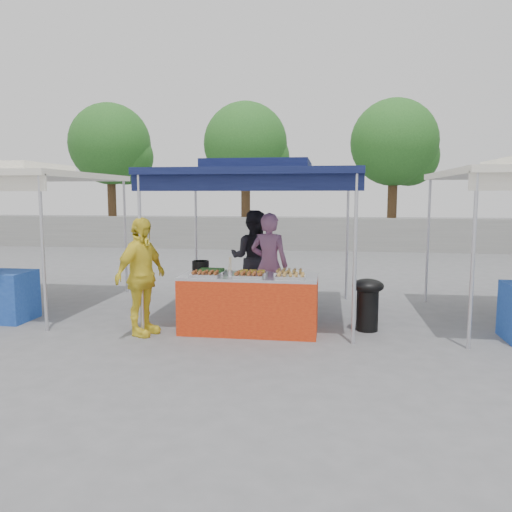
# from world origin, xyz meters

# --- Properties ---
(ground_plane) EXTENTS (80.00, 80.00, 0.00)m
(ground_plane) POSITION_xyz_m (0.00, 0.00, 0.00)
(ground_plane) COLOR slate
(back_wall) EXTENTS (40.00, 0.25, 1.20)m
(back_wall) POSITION_xyz_m (0.00, 11.00, 0.60)
(back_wall) COLOR gray
(back_wall) RESTS_ON ground_plane
(main_canopy) EXTENTS (3.20, 3.20, 2.57)m
(main_canopy) POSITION_xyz_m (0.00, 0.97, 2.37)
(main_canopy) COLOR silver
(main_canopy) RESTS_ON ground_plane
(tree_0) EXTENTS (3.49, 3.42, 5.89)m
(tree_0) POSITION_xyz_m (-7.99, 13.29, 4.02)
(tree_0) COLOR #48301B
(tree_0) RESTS_ON ground_plane
(tree_1) EXTENTS (3.39, 3.31, 5.68)m
(tree_1) POSITION_xyz_m (-2.05, 12.70, 3.88)
(tree_1) COLOR #48301B
(tree_1) RESTS_ON ground_plane
(tree_2) EXTENTS (3.37, 3.29, 5.65)m
(tree_2) POSITION_xyz_m (3.69, 12.69, 3.86)
(tree_2) COLOR #48301B
(tree_2) RESTS_ON ground_plane
(vendor_table) EXTENTS (2.00, 0.80, 0.85)m
(vendor_table) POSITION_xyz_m (0.00, -0.10, 0.43)
(vendor_table) COLOR red
(vendor_table) RESTS_ON ground_plane
(food_tray_fl) EXTENTS (0.42, 0.30, 0.07)m
(food_tray_fl) POSITION_xyz_m (-0.60, -0.34, 0.88)
(food_tray_fl) COLOR silver
(food_tray_fl) RESTS_ON vendor_table
(food_tray_fm) EXTENTS (0.42, 0.30, 0.07)m
(food_tray_fm) POSITION_xyz_m (0.03, -0.34, 0.88)
(food_tray_fm) COLOR silver
(food_tray_fm) RESTS_ON vendor_table
(food_tray_fr) EXTENTS (0.42, 0.30, 0.07)m
(food_tray_fr) POSITION_xyz_m (0.63, -0.34, 0.88)
(food_tray_fr) COLOR silver
(food_tray_fr) RESTS_ON vendor_table
(food_tray_bl) EXTENTS (0.42, 0.30, 0.07)m
(food_tray_bl) POSITION_xyz_m (-0.58, -0.04, 0.88)
(food_tray_bl) COLOR silver
(food_tray_bl) RESTS_ON vendor_table
(food_tray_bm) EXTENTS (0.42, 0.30, 0.07)m
(food_tray_bm) POSITION_xyz_m (0.04, -0.05, 0.88)
(food_tray_bm) COLOR silver
(food_tray_bm) RESTS_ON vendor_table
(food_tray_br) EXTENTS (0.42, 0.30, 0.07)m
(food_tray_br) POSITION_xyz_m (0.58, -0.01, 0.88)
(food_tray_br) COLOR silver
(food_tray_br) RESTS_ON vendor_table
(cooking_pot) EXTENTS (0.26, 0.26, 0.15)m
(cooking_pot) POSITION_xyz_m (-0.82, 0.24, 0.93)
(cooking_pot) COLOR black
(cooking_pot) RESTS_ON vendor_table
(skewer_cup) EXTENTS (0.07, 0.07, 0.09)m
(skewer_cup) POSITION_xyz_m (-0.25, -0.24, 0.90)
(skewer_cup) COLOR silver
(skewer_cup) RESTS_ON vendor_table
(wok_burner) EXTENTS (0.47, 0.47, 0.79)m
(wok_burner) POSITION_xyz_m (1.74, 0.23, 0.47)
(wok_burner) COLOR black
(wok_burner) RESTS_ON ground_plane
(crate_left) EXTENTS (0.44, 0.31, 0.27)m
(crate_left) POSITION_xyz_m (-0.26, 0.52, 0.13)
(crate_left) COLOR #1635B5
(crate_left) RESTS_ON ground_plane
(crate_right) EXTENTS (0.47, 0.33, 0.28)m
(crate_right) POSITION_xyz_m (0.24, 0.61, 0.14)
(crate_right) COLOR #1635B5
(crate_right) RESTS_ON ground_plane
(crate_stacked) EXTENTS (0.47, 0.33, 0.28)m
(crate_stacked) POSITION_xyz_m (0.24, 0.61, 0.43)
(crate_stacked) COLOR #1635B5
(crate_stacked) RESTS_ON crate_right
(vendor_woman) EXTENTS (0.70, 0.53, 1.74)m
(vendor_woman) POSITION_xyz_m (0.18, 0.85, 0.87)
(vendor_woman) COLOR #99618A
(vendor_woman) RESTS_ON ground_plane
(helper_man) EXTENTS (0.87, 0.68, 1.75)m
(helper_man) POSITION_xyz_m (-0.23, 1.76, 0.87)
(helper_man) COLOR black
(helper_man) RESTS_ON ground_plane
(customer_person) EXTENTS (0.72, 1.08, 1.71)m
(customer_person) POSITION_xyz_m (-1.51, -0.48, 0.85)
(customer_person) COLOR yellow
(customer_person) RESTS_ON ground_plane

